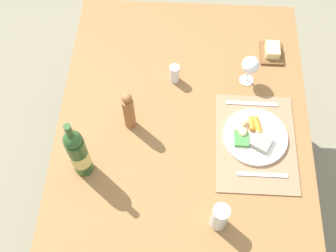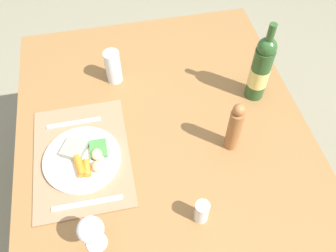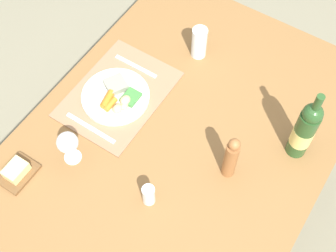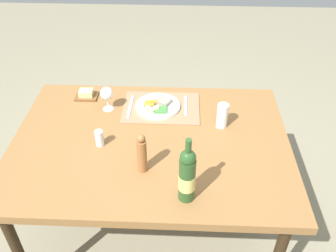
{
  "view_description": "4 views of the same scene",
  "coord_description": "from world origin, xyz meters",
  "px_view_note": "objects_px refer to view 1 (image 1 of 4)",
  "views": [
    {
      "loc": [
        -0.82,
        0.02,
        2.22
      ],
      "look_at": [
        -0.04,
        0.06,
        0.85
      ],
      "focal_mm": 44.84,
      "sensor_mm": 36.0,
      "label": 1
    },
    {
      "loc": [
        0.63,
        -0.13,
        1.76
      ],
      "look_at": [
        -0.07,
        0.01,
        0.78
      ],
      "focal_mm": 37.7,
      "sensor_mm": 36.0,
      "label": 2
    },
    {
      "loc": [
        0.71,
        0.42,
        2.18
      ],
      "look_at": [
        0.01,
        -0.04,
        0.8
      ],
      "focal_mm": 49.5,
      "sensor_mm": 36.0,
      "label": 3
    },
    {
      "loc": [
        -0.15,
        1.43,
        1.97
      ],
      "look_at": [
        -0.09,
        -0.09,
        0.77
      ],
      "focal_mm": 39.07,
      "sensor_mm": 36.0,
      "label": 4
    }
  ],
  "objects_px": {
    "dining_table": "(183,138)",
    "knife": "(252,104)",
    "water_tumbler": "(219,218)",
    "dinner_plate": "(254,136)",
    "fork": "(262,175)",
    "salt_shaker": "(174,74)",
    "butter_dish": "(272,51)",
    "pepper_mill": "(129,111)",
    "wine_bottle": "(78,153)",
    "wine_glass": "(250,66)"
  },
  "relations": [
    {
      "from": "knife",
      "to": "water_tumbler",
      "type": "relative_size",
      "value": 1.58
    },
    {
      "from": "dining_table",
      "to": "knife",
      "type": "bearing_deg",
      "value": -63.76
    },
    {
      "from": "wine_glass",
      "to": "pepper_mill",
      "type": "bearing_deg",
      "value": 117.06
    },
    {
      "from": "dining_table",
      "to": "wine_glass",
      "type": "distance_m",
      "value": 0.41
    },
    {
      "from": "dinner_plate",
      "to": "wine_bottle",
      "type": "height_order",
      "value": "wine_bottle"
    },
    {
      "from": "knife",
      "to": "dinner_plate",
      "type": "bearing_deg",
      "value": -179.31
    },
    {
      "from": "salt_shaker",
      "to": "wine_glass",
      "type": "distance_m",
      "value": 0.32
    },
    {
      "from": "butter_dish",
      "to": "pepper_mill",
      "type": "height_order",
      "value": "pepper_mill"
    },
    {
      "from": "salt_shaker",
      "to": "wine_glass",
      "type": "height_order",
      "value": "wine_glass"
    },
    {
      "from": "dinner_plate",
      "to": "butter_dish",
      "type": "height_order",
      "value": "dinner_plate"
    },
    {
      "from": "water_tumbler",
      "to": "butter_dish",
      "type": "bearing_deg",
      "value": -17.24
    },
    {
      "from": "knife",
      "to": "wine_bottle",
      "type": "height_order",
      "value": "wine_bottle"
    },
    {
      "from": "salt_shaker",
      "to": "water_tumbler",
      "type": "relative_size",
      "value": 0.64
    },
    {
      "from": "knife",
      "to": "salt_shaker",
      "type": "distance_m",
      "value": 0.35
    },
    {
      "from": "fork",
      "to": "knife",
      "type": "bearing_deg",
      "value": 4.48
    },
    {
      "from": "dinner_plate",
      "to": "wine_glass",
      "type": "distance_m",
      "value": 0.3
    },
    {
      "from": "salt_shaker",
      "to": "wine_glass",
      "type": "bearing_deg",
      "value": -87.68
    },
    {
      "from": "fork",
      "to": "water_tumbler",
      "type": "distance_m",
      "value": 0.26
    },
    {
      "from": "dinner_plate",
      "to": "dining_table",
      "type": "bearing_deg",
      "value": 86.2
    },
    {
      "from": "wine_bottle",
      "to": "pepper_mill",
      "type": "xyz_separation_m",
      "value": [
        0.2,
        -0.16,
        -0.03
      ]
    },
    {
      "from": "water_tumbler",
      "to": "wine_glass",
      "type": "bearing_deg",
      "value": -11.34
    },
    {
      "from": "water_tumbler",
      "to": "dinner_plate",
      "type": "bearing_deg",
      "value": -22.33
    },
    {
      "from": "knife",
      "to": "wine_bottle",
      "type": "bearing_deg",
      "value": 116.98
    },
    {
      "from": "dinner_plate",
      "to": "salt_shaker",
      "type": "distance_m",
      "value": 0.43
    },
    {
      "from": "wine_bottle",
      "to": "butter_dish",
      "type": "relative_size",
      "value": 2.51
    },
    {
      "from": "pepper_mill",
      "to": "knife",
      "type": "bearing_deg",
      "value": -76.37
    },
    {
      "from": "fork",
      "to": "knife",
      "type": "xyz_separation_m",
      "value": [
        0.32,
        0.02,
        0.0
      ]
    },
    {
      "from": "knife",
      "to": "wine_glass",
      "type": "xyz_separation_m",
      "value": [
        0.12,
        0.02,
        0.09
      ]
    },
    {
      "from": "dining_table",
      "to": "water_tumbler",
      "type": "relative_size",
      "value": 10.41
    },
    {
      "from": "dinner_plate",
      "to": "fork",
      "type": "distance_m",
      "value": 0.16
    },
    {
      "from": "knife",
      "to": "salt_shaker",
      "type": "xyz_separation_m",
      "value": [
        0.11,
        0.33,
        0.04
      ]
    },
    {
      "from": "knife",
      "to": "salt_shaker",
      "type": "bearing_deg",
      "value": 71.88
    },
    {
      "from": "knife",
      "to": "water_tumbler",
      "type": "bearing_deg",
      "value": 164.8
    },
    {
      "from": "dining_table",
      "to": "wine_bottle",
      "type": "bearing_deg",
      "value": 116.45
    },
    {
      "from": "dinner_plate",
      "to": "pepper_mill",
      "type": "bearing_deg",
      "value": 85.67
    },
    {
      "from": "dinner_plate",
      "to": "pepper_mill",
      "type": "xyz_separation_m",
      "value": [
        0.04,
        0.5,
        0.08
      ]
    },
    {
      "from": "fork",
      "to": "water_tumbler",
      "type": "bearing_deg",
      "value": 138.68
    },
    {
      "from": "dining_table",
      "to": "butter_dish",
      "type": "height_order",
      "value": "butter_dish"
    },
    {
      "from": "dinner_plate",
      "to": "salt_shaker",
      "type": "height_order",
      "value": "salt_shaker"
    },
    {
      "from": "salt_shaker",
      "to": "water_tumbler",
      "type": "height_order",
      "value": "water_tumbler"
    },
    {
      "from": "dining_table",
      "to": "knife",
      "type": "height_order",
      "value": "knife"
    },
    {
      "from": "knife",
      "to": "wine_glass",
      "type": "height_order",
      "value": "wine_glass"
    },
    {
      "from": "fork",
      "to": "pepper_mill",
      "type": "distance_m",
      "value": 0.57
    },
    {
      "from": "dining_table",
      "to": "fork",
      "type": "distance_m",
      "value": 0.36
    },
    {
      "from": "salt_shaker",
      "to": "wine_bottle",
      "type": "relative_size",
      "value": 0.27
    },
    {
      "from": "dining_table",
      "to": "butter_dish",
      "type": "xyz_separation_m",
      "value": [
        0.42,
        -0.38,
        0.08
      ]
    },
    {
      "from": "fork",
      "to": "wine_bottle",
      "type": "height_order",
      "value": "wine_bottle"
    },
    {
      "from": "wine_glass",
      "to": "water_tumbler",
      "type": "bearing_deg",
      "value": 168.66
    },
    {
      "from": "wine_glass",
      "to": "pepper_mill",
      "type": "xyz_separation_m",
      "value": [
        -0.25,
        0.48,
        -0.0
      ]
    },
    {
      "from": "fork",
      "to": "wine_bottle",
      "type": "distance_m",
      "value": 0.69
    }
  ]
}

